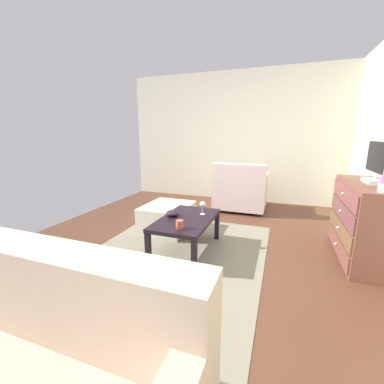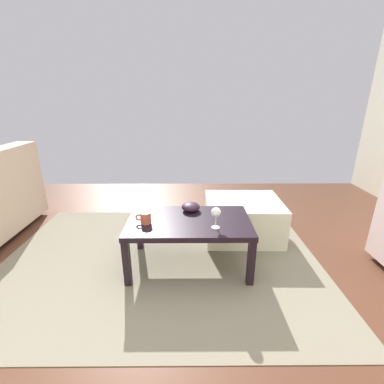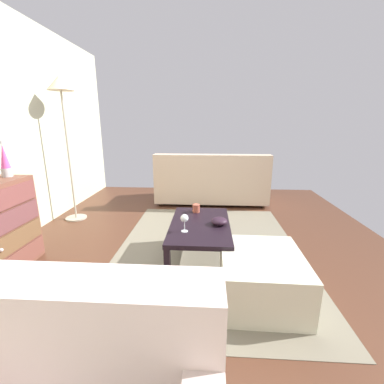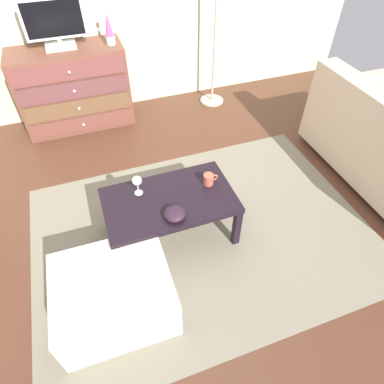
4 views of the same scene
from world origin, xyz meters
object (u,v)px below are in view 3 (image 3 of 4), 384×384
Objects in this scene: ottoman at (261,277)px; standing_lamp at (62,98)px; lava_lamp at (5,161)px; bowl_decorative at (219,221)px; mug at (196,208)px; couch_large at (211,183)px; coffee_table at (200,228)px; wine_glass at (184,219)px.

ottoman is 0.37× the size of standing_lamp.
bowl_decorative is (0.01, -1.97, -0.54)m from lava_lamp.
lava_lamp is 2.89× the size of mug.
ottoman is at bearing -102.12° from lava_lamp.
standing_lamp reaches higher than ottoman.
standing_lamp is at bearing 61.08° from bowl_decorative.
couch_large is (2.04, -1.91, -0.64)m from lava_lamp.
couch_large reaches higher than coffee_table.
couch_large is (2.21, -0.25, -0.18)m from wine_glass.
mug reaches higher than bowl_decorative.
mug is 0.06× the size of standing_lamp.
mug is at bearing -113.31° from standing_lamp.
coffee_table is 0.50× the size of standing_lamp.
mug is at bearing 9.18° from coffee_table.
mug is 1.03m from ottoman.
mug is 1.71m from couch_large.
coffee_table is 5.95× the size of wine_glass.
standing_lamp reaches higher than couch_large.
standing_lamp reaches higher than wine_glass.
wine_glass is at bearing 173.50° from couch_large.
bowl_decorative is (-0.01, -0.18, 0.08)m from coffee_table.
lava_lamp is at bearing 84.34° from wine_glass.
mug is 0.16× the size of ottoman.
coffee_table is 0.28m from wine_glass.
mug is at bearing 32.51° from ottoman.
ottoman is at bearing -124.95° from standing_lamp.
couch_large is (1.70, -0.17, -0.11)m from mug.
standing_lamp is (1.08, 1.96, 1.19)m from bowl_decorative.
standing_lamp is (1.26, 1.66, 1.10)m from wine_glass.
mug is at bearing -8.51° from wine_glass.
bowl_decorative is at bearing -89.64° from lava_lamp.
lava_lamp is 0.35× the size of coffee_table.
ottoman is 3.11m from standing_lamp.
bowl_decorative is at bearing -94.45° from coffee_table.
couch_large reaches higher than mug.
lava_lamp is 2.87m from couch_large.
wine_glass is (-0.16, -1.66, -0.46)m from lava_lamp.
bowl_decorative is at bearing 31.34° from ottoman.
wine_glass is 2.36m from standing_lamp.
wine_glass is at bearing 120.06° from bowl_decorative.
ottoman is (-0.84, -0.53, -0.26)m from mug.
lava_lamp reaches higher than couch_large.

